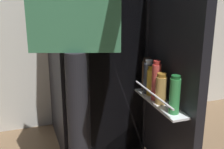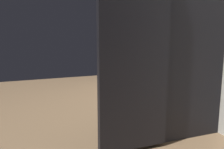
{
  "view_description": "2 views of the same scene",
  "coord_description": "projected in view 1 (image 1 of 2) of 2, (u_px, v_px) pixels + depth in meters",
  "views": [
    {
      "loc": [
        -0.55,
        -1.47,
        1.17
      ],
      "look_at": [
        -0.04,
        0.01,
        0.68
      ],
      "focal_mm": 47.3,
      "sensor_mm": 36.0,
      "label": 1
    },
    {
      "loc": [
        1.98,
        -0.86,
        0.97
      ],
      "look_at": [
        -0.01,
        -0.09,
        0.58
      ],
      "focal_mm": 39.02,
      "sensor_mm": 36.0,
      "label": 2
    }
  ],
  "objects": [
    {
      "name": "refrigerator",
      "position": [
        98.0,
        35.0,
        2.07
      ],
      "size": [
        0.64,
        1.21,
        1.64
      ],
      "color": "black",
      "rests_on": "ground_plane"
    },
    {
      "name": "person",
      "position": [
        77.0,
        16.0,
        1.58
      ],
      "size": [
        0.57,
        0.85,
        1.65
      ],
      "color": "black",
      "rests_on": "ground_plane"
    }
  ]
}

